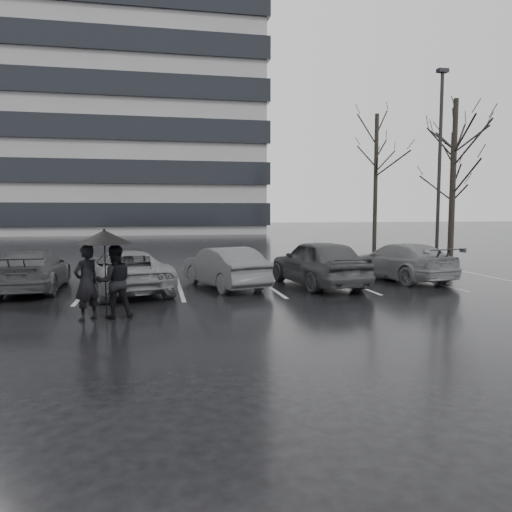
{
  "coord_description": "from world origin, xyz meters",
  "views": [
    {
      "loc": [
        -2.91,
        -13.1,
        2.44
      ],
      "look_at": [
        -0.06,
        1.0,
        1.1
      ],
      "focal_mm": 35.0,
      "sensor_mm": 36.0,
      "label": 1
    }
  ],
  "objects_px": {
    "car_east": "(400,261)",
    "tree_north": "(376,181)",
    "car_main": "(318,262)",
    "car_west_b": "(125,271)",
    "pedestrian_left": "(86,283)",
    "pedestrian_right": "(115,282)",
    "tree_east": "(453,179)",
    "car_west_a": "(224,267)",
    "tree_ne": "(452,192)",
    "lamp_post": "(439,177)",
    "car_west_c": "(33,271)"
  },
  "relations": [
    {
      "from": "car_east",
      "to": "tree_north",
      "type": "xyz_separation_m",
      "value": [
        5.57,
        14.16,
        3.61
      ]
    },
    {
      "from": "car_main",
      "to": "car_west_b",
      "type": "distance_m",
      "value": 5.99
    },
    {
      "from": "pedestrian_left",
      "to": "tree_north",
      "type": "relative_size",
      "value": 0.2
    },
    {
      "from": "pedestrian_right",
      "to": "tree_north",
      "type": "xyz_separation_m",
      "value": [
        14.83,
        18.57,
        3.43
      ]
    },
    {
      "from": "car_main",
      "to": "tree_north",
      "type": "bearing_deg",
      "value": -128.95
    },
    {
      "from": "car_main",
      "to": "tree_east",
      "type": "relative_size",
      "value": 0.55
    },
    {
      "from": "car_west_a",
      "to": "tree_ne",
      "type": "xyz_separation_m",
      "value": [
        15.31,
        11.63,
        2.86
      ]
    },
    {
      "from": "pedestrian_left",
      "to": "pedestrian_right",
      "type": "xyz_separation_m",
      "value": [
        0.59,
        0.13,
        -0.01
      ]
    },
    {
      "from": "car_west_a",
      "to": "tree_ne",
      "type": "height_order",
      "value": "tree_ne"
    },
    {
      "from": "pedestrian_right",
      "to": "lamp_post",
      "type": "distance_m",
      "value": 15.95
    },
    {
      "from": "tree_north",
      "to": "tree_east",
      "type": "bearing_deg",
      "value": -81.87
    },
    {
      "from": "lamp_post",
      "to": "tree_north",
      "type": "distance_m",
      "value": 10.23
    },
    {
      "from": "car_west_c",
      "to": "pedestrian_left",
      "type": "relative_size",
      "value": 2.53
    },
    {
      "from": "car_west_a",
      "to": "car_west_c",
      "type": "xyz_separation_m",
      "value": [
        -5.73,
        0.41,
        -0.02
      ]
    },
    {
      "from": "car_west_c",
      "to": "tree_ne",
      "type": "height_order",
      "value": "tree_ne"
    },
    {
      "from": "car_west_a",
      "to": "tree_ne",
      "type": "distance_m",
      "value": 19.44
    },
    {
      "from": "pedestrian_right",
      "to": "tree_ne",
      "type": "distance_m",
      "value": 24.2
    },
    {
      "from": "car_west_c",
      "to": "tree_east",
      "type": "bearing_deg",
      "value": -159.87
    },
    {
      "from": "car_west_b",
      "to": "car_west_c",
      "type": "bearing_deg",
      "value": -30.28
    },
    {
      "from": "pedestrian_left",
      "to": "pedestrian_right",
      "type": "distance_m",
      "value": 0.6
    },
    {
      "from": "tree_ne",
      "to": "tree_north",
      "type": "relative_size",
      "value": 0.82
    },
    {
      "from": "car_main",
      "to": "pedestrian_right",
      "type": "bearing_deg",
      "value": 22.8
    },
    {
      "from": "tree_ne",
      "to": "car_west_b",
      "type": "bearing_deg",
      "value": -146.73
    },
    {
      "from": "pedestrian_right",
      "to": "tree_ne",
      "type": "relative_size",
      "value": 0.24
    },
    {
      "from": "lamp_post",
      "to": "car_west_a",
      "type": "bearing_deg",
      "value": -155.82
    },
    {
      "from": "pedestrian_left",
      "to": "lamp_post",
      "type": "xyz_separation_m",
      "value": [
        13.74,
        8.62,
        3.04
      ]
    },
    {
      "from": "tree_ne",
      "to": "tree_north",
      "type": "distance_m",
      "value": 4.67
    },
    {
      "from": "tree_east",
      "to": "car_west_c",
      "type": "bearing_deg",
      "value": -158.72
    },
    {
      "from": "car_west_c",
      "to": "tree_north",
      "type": "relative_size",
      "value": 0.5
    },
    {
      "from": "pedestrian_left",
      "to": "car_west_a",
      "type": "bearing_deg",
      "value": -175.86
    },
    {
      "from": "car_east",
      "to": "lamp_post",
      "type": "relative_size",
      "value": 0.52
    },
    {
      "from": "car_east",
      "to": "pedestrian_right",
      "type": "xyz_separation_m",
      "value": [
        -9.26,
        -4.41,
        0.18
      ]
    },
    {
      "from": "car_east",
      "to": "pedestrian_right",
      "type": "bearing_deg",
      "value": 12.26
    },
    {
      "from": "pedestrian_right",
      "to": "tree_ne",
      "type": "bearing_deg",
      "value": -151.56
    },
    {
      "from": "car_west_a",
      "to": "tree_east",
      "type": "relative_size",
      "value": 0.48
    },
    {
      "from": "pedestrian_right",
      "to": "tree_east",
      "type": "bearing_deg",
      "value": -155.74
    },
    {
      "from": "lamp_post",
      "to": "tree_north",
      "type": "relative_size",
      "value": 1.0
    },
    {
      "from": "car_west_b",
      "to": "lamp_post",
      "type": "distance_m",
      "value": 14.39
    },
    {
      "from": "car_west_b",
      "to": "tree_north",
      "type": "height_order",
      "value": "tree_north"
    },
    {
      "from": "car_west_c",
      "to": "pedestrian_right",
      "type": "bearing_deg",
      "value": 120.77
    },
    {
      "from": "car_main",
      "to": "car_west_c",
      "type": "bearing_deg",
      "value": -13.01
    },
    {
      "from": "car_west_b",
      "to": "car_west_c",
      "type": "relative_size",
      "value": 1.06
    },
    {
      "from": "tree_ne",
      "to": "car_east",
      "type": "bearing_deg",
      "value": -129.11
    },
    {
      "from": "car_west_b",
      "to": "car_west_c",
      "type": "xyz_separation_m",
      "value": [
        -2.74,
        0.79,
        -0.01
      ]
    },
    {
      "from": "car_west_b",
      "to": "tree_east",
      "type": "distance_m",
      "value": 18.03
    },
    {
      "from": "lamp_post",
      "to": "car_west_b",
      "type": "bearing_deg",
      "value": -159.41
    },
    {
      "from": "car_main",
      "to": "car_west_a",
      "type": "height_order",
      "value": "car_main"
    },
    {
      "from": "car_east",
      "to": "tree_ne",
      "type": "distance_m",
      "value": 14.66
    },
    {
      "from": "car_west_b",
      "to": "tree_north",
      "type": "distance_m",
      "value": 21.39
    },
    {
      "from": "tree_east",
      "to": "tree_north",
      "type": "distance_m",
      "value": 7.08
    }
  ]
}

